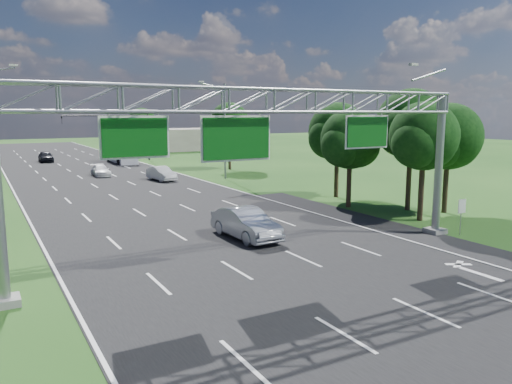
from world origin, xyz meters
TOP-DOWN VIEW (x-y plane):
  - ground at (0.00, 30.00)m, footprint 220.00×220.00m
  - road at (0.00, 30.00)m, footprint 18.00×180.00m
  - road_flare at (10.20, 14.00)m, footprint 3.00×30.00m
  - sign_gantry at (0.33, 12.00)m, footprint 23.50×1.00m
  - regulatory_sign at (12.40, 10.98)m, footprint 0.60×0.08m
  - traffic_signal at (7.48, 65.00)m, footprint 12.21×0.24m
  - streetlight_r_mid at (11.30, 40.00)m, footprint 2.97×0.22m
  - tree_cluster_right at (14.80, 19.19)m, footprint 9.91×14.60m
  - tree_verge_rd at (16.08, 48.04)m, footprint 5.76×4.80m
  - tree_verge_re at (14.08, 78.04)m, footprint 5.76×4.80m
  - building_right at (24.00, 82.00)m, footprint 12.00×9.00m
  - silver_sedan at (1.33, 16.42)m, footprint 2.08×5.25m
  - car_queue_a at (0.45, 49.06)m, footprint 1.81×4.24m
  - car_queue_c at (-2.82, 69.42)m, footprint 1.92×4.59m
  - car_queue_d at (5.14, 42.17)m, footprint 2.12×4.57m
  - box_truck at (6.46, 63.51)m, footprint 2.62×8.57m

SIDE VIEW (x-z plane):
  - ground at x=0.00m, z-range 0.00..0.00m
  - road at x=0.00m, z-range -0.01..0.01m
  - road_flare at x=10.20m, z-range -0.01..0.01m
  - car_queue_a at x=0.45m, z-range 0.00..1.22m
  - car_queue_d at x=5.14m, z-range 0.00..1.45m
  - car_queue_c at x=-2.82m, z-range 0.00..1.55m
  - silver_sedan at x=1.33m, z-range 0.00..1.70m
  - regulatory_sign at x=12.40m, z-range 0.46..2.56m
  - box_truck at x=6.46m, z-range -0.07..3.17m
  - building_right at x=24.00m, z-range 0.00..4.00m
  - traffic_signal at x=7.48m, z-range 1.67..8.67m
  - tree_verge_re at x=14.08m, z-range 1.28..9.12m
  - tree_cluster_right at x=14.80m, z-range 0.97..9.65m
  - streetlight_r_mid at x=11.30m, z-range 0.50..10.66m
  - tree_verge_rd at x=16.08m, z-range 1.49..9.77m
  - sign_gantry at x=0.33m, z-range 2.11..11.67m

